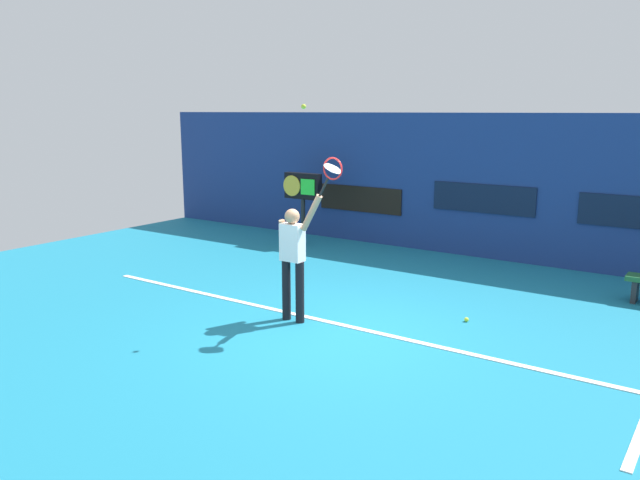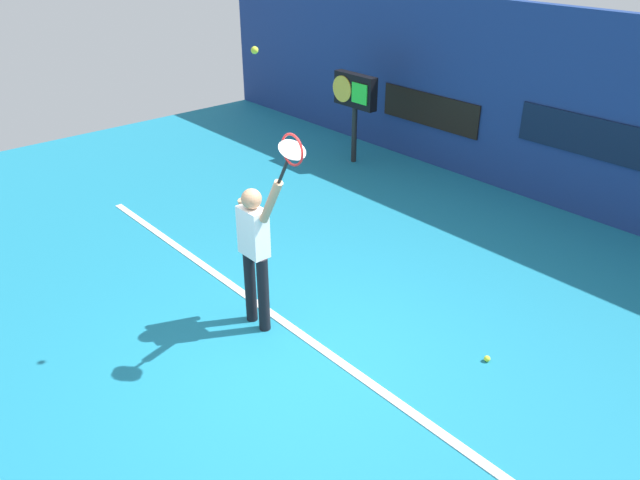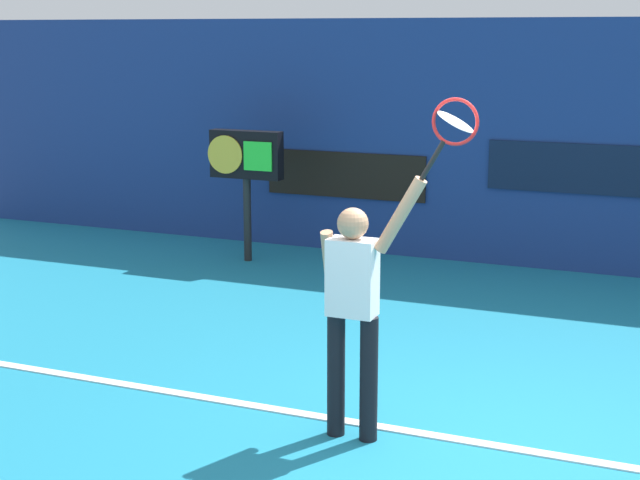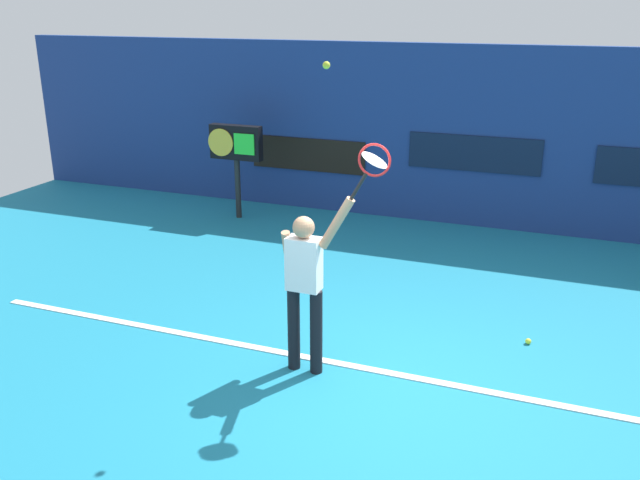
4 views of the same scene
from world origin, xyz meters
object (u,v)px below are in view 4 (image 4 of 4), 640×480
tennis_ball (326,65)px  scoreboard_clock (236,147)px  spare_ball (528,341)px  tennis_player (305,281)px  tennis_racket (373,163)px

tennis_ball → scoreboard_clock: (-3.38, 4.58, -1.84)m
scoreboard_clock → spare_ball: 6.26m
tennis_player → scoreboard_clock: bearing=124.7°
tennis_player → spare_ball: size_ratio=28.50×
tennis_racket → tennis_player: bearing=179.6°
scoreboard_clock → tennis_racket: bearing=-49.9°
tennis_racket → spare_ball: 3.03m
tennis_ball → scoreboard_clock: tennis_ball is taller
tennis_ball → scoreboard_clock: 5.98m
tennis_racket → spare_ball: bearing=44.0°
tennis_racket → tennis_ball: bearing=-173.9°
tennis_player → tennis_ball: tennis_ball is taller
tennis_racket → tennis_ball: 0.96m
tennis_ball → scoreboard_clock: size_ratio=0.04×
tennis_player → spare_ball: bearing=33.4°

